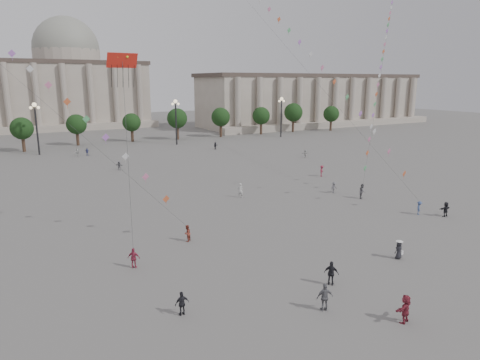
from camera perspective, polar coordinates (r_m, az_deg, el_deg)
ground at (r=36.62m, az=8.87°, el=-11.03°), size 360.00×360.00×0.00m
hall_east at (r=153.78m, az=9.84°, el=10.48°), size 84.00×26.22×17.20m
hall_central at (r=156.83m, az=-21.76°, el=11.93°), size 48.30×34.30×35.50m
tree_row at (r=106.70m, az=-17.68°, el=7.37°), size 137.12×5.12×8.00m
lamp_post_mid_west at (r=96.69m, az=-25.58°, el=7.35°), size 2.00×0.90×10.65m
lamp_post_mid_east at (r=102.94m, az=-8.56°, el=8.74°), size 2.00×0.90×10.65m
lamp_post_far_east at (r=116.81m, az=5.54°, el=9.32°), size 2.00×0.90×10.65m
person_crowd_0 at (r=92.48m, az=-19.72°, el=3.56°), size 0.98×0.49×1.61m
person_crowd_3 at (r=53.21m, az=25.73°, el=-3.53°), size 1.58×0.57×1.68m
person_crowd_4 at (r=92.20m, az=-20.89°, el=3.45°), size 1.40×1.43×1.64m
person_crowd_6 at (r=59.25m, az=12.41°, el=-0.99°), size 1.02×0.61×1.55m
person_crowd_7 at (r=86.01m, az=8.69°, el=3.49°), size 1.43×0.50×1.52m
person_crowd_8 at (r=69.23m, az=10.85°, el=1.19°), size 1.32×1.21×1.78m
person_crowd_9 at (r=95.42m, az=-3.31°, el=4.58°), size 1.52×1.24×1.62m
person_crowd_12 at (r=75.78m, az=-15.82°, el=1.86°), size 1.32×1.34×1.54m
person_crowd_13 at (r=55.68m, az=0.04°, el=-1.38°), size 0.83×0.80×1.92m
tourist_0 at (r=36.25m, az=-13.98°, el=-10.06°), size 1.06×0.89×1.70m
tourist_1 at (r=33.17m, az=12.09°, el=-12.06°), size 1.05×1.12×1.86m
tourist_2 at (r=29.82m, az=21.17°, el=-15.71°), size 1.81×0.99×1.86m
tourist_3 at (r=29.72m, az=11.25°, el=-15.08°), size 1.21×0.78×1.91m
tourist_4 at (r=29.01m, az=-7.73°, el=-15.99°), size 0.96×0.41×1.63m
kite_flyer_0 at (r=41.02m, az=-7.06°, el=-7.07°), size 0.99×0.97×1.60m
kite_flyer_1 at (r=52.76m, az=22.79°, el=-3.45°), size 1.14×1.11×1.57m
kite_flyer_2 at (r=57.40m, az=16.00°, el=-1.45°), size 1.18×1.17×1.93m
hat_person at (r=39.34m, az=20.42°, el=-8.66°), size 0.80×0.60×1.69m
dragon_kite at (r=32.57m, az=-15.37°, el=13.73°), size 2.24×0.83×15.20m
kite_train_mid at (r=71.22m, az=2.73°, el=22.28°), size 7.59×54.05×71.98m
kite_train_east at (r=78.13m, az=18.63°, el=15.95°), size 32.51×26.55×53.99m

